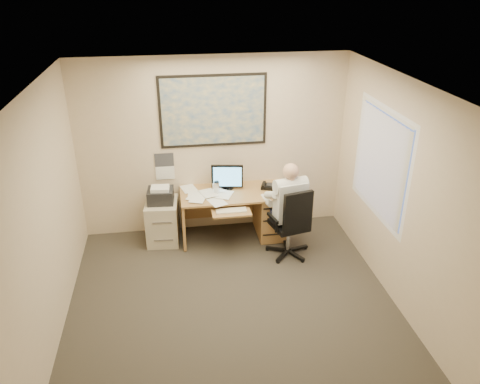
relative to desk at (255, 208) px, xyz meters
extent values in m
cube|color=#342F28|center=(-0.59, -1.90, -0.44)|extent=(4.00, 4.50, 0.00)
cube|color=white|center=(-0.59, -1.90, 2.26)|extent=(4.00, 4.50, 0.00)
cube|color=beige|center=(-0.59, 0.35, 0.91)|extent=(4.00, 0.00, 2.70)
cube|color=beige|center=(-2.59, -1.90, 0.91)|extent=(0.00, 4.50, 2.70)
cube|color=beige|center=(1.41, -1.90, 0.91)|extent=(0.00, 4.50, 2.70)
cube|color=#A87C48|center=(-0.33, -0.02, 0.29)|extent=(1.60, 0.75, 0.03)
cube|color=#B48149|center=(0.25, -0.02, -0.08)|extent=(0.45, 0.70, 0.70)
cube|color=#B48149|center=(-1.11, -0.02, -0.08)|extent=(0.04, 0.70, 0.70)
cube|color=#B48149|center=(-0.33, 0.32, 0.01)|extent=(1.55, 0.03, 0.55)
cylinder|color=black|center=(-0.41, 0.13, 0.32)|extent=(0.19, 0.19, 0.02)
cube|color=black|center=(-0.41, 0.11, 0.52)|extent=(0.47, 0.12, 0.36)
cube|color=#5DBDFF|center=(-0.41, 0.08, 0.52)|extent=(0.41, 0.07, 0.30)
cube|color=#A87C48|center=(-0.44, -0.47, 0.22)|extent=(0.55, 0.30, 0.02)
cube|color=beige|center=(-0.44, -0.47, 0.24)|extent=(0.43, 0.14, 0.02)
cube|color=black|center=(0.20, 0.04, 0.33)|extent=(0.25, 0.24, 0.05)
cylinder|color=silver|center=(-0.59, -0.02, 0.40)|extent=(0.08, 0.08, 0.18)
cylinder|color=white|center=(-0.60, 0.11, 0.36)|extent=(0.08, 0.08, 0.10)
cube|color=white|center=(-0.78, -0.02, 0.32)|extent=(0.60, 0.56, 0.02)
cube|color=#1E4C93|center=(-0.58, 0.33, 1.46)|extent=(1.56, 0.03, 1.06)
cube|color=white|center=(-1.33, 0.34, 0.64)|extent=(0.28, 0.01, 0.42)
cube|color=beige|center=(-1.41, 0.01, -0.12)|extent=(0.51, 0.59, 0.65)
cube|color=black|center=(-1.41, 0.01, 0.31)|extent=(0.40, 0.35, 0.20)
cube|color=white|center=(-1.41, -0.01, 0.44)|extent=(0.28, 0.22, 0.05)
cylinder|color=silver|center=(0.37, -0.63, -0.19)|extent=(0.06, 0.06, 0.40)
cube|color=black|center=(0.37, -0.63, 0.03)|extent=(0.55, 0.55, 0.07)
cube|color=black|center=(0.32, -0.85, 0.36)|extent=(0.43, 0.15, 0.55)
camera|label=1|loc=(-1.21, -6.23, 3.33)|focal=35.00mm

